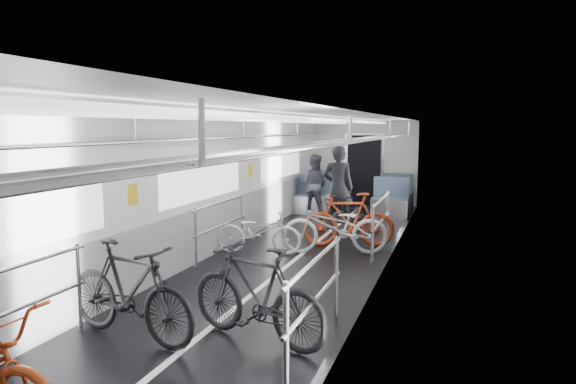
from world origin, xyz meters
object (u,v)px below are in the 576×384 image
bike_left_mid (129,291)px  bike_right_far (349,220)px  bike_left_far (259,232)px  bike_right_near (257,293)px  bike_aisle (351,212)px  person_seated (314,185)px  person_standing (338,188)px  bike_right_mid (335,227)px

bike_left_mid → bike_right_far: size_ratio=1.04×
bike_left_far → bike_right_near: bike_right_near is taller
bike_right_near → bike_aisle: bearing=-161.4°
bike_right_near → person_seated: bearing=-152.3°
bike_right_far → bike_aisle: (-0.25, 1.49, -0.11)m
bike_left_mid → bike_right_far: (1.31, 4.89, -0.02)m
bike_right_far → person_seated: 3.65m
bike_right_far → person_standing: size_ratio=0.93×
bike_right_mid → bike_aisle: 2.09m
bike_left_mid → bike_aisle: 6.47m
bike_left_mid → bike_right_far: bike_left_mid is taller
bike_right_mid → person_standing: 2.27m
bike_right_near → bike_right_far: 4.51m
bike_left_mid → bike_right_near: bearing=-61.6°
bike_right_near → bike_right_mid: 3.92m
bike_left_mid → bike_right_near: 1.33m
person_seated → bike_right_far: bearing=124.6°
bike_right_far → bike_aisle: 1.51m
bike_left_far → person_seated: size_ratio=0.98×
bike_left_mid → bike_right_mid: bearing=-3.6°
bike_right_mid → bike_right_far: bearing=152.6°
bike_right_near → bike_left_mid: bearing=-57.0°
bike_left_far → person_standing: (0.83, 2.60, 0.52)m
bike_right_mid → bike_right_far: bike_right_far is taller
bike_right_far → person_seated: (-1.57, 3.28, 0.26)m
bike_left_far → bike_aisle: size_ratio=0.99×
bike_left_mid → bike_right_near: bike_left_mid is taller
bike_left_far → bike_right_far: 1.73m
bike_left_mid → person_seated: 8.18m
bike_left_far → bike_right_far: (1.40, 1.01, 0.11)m
bike_right_mid → person_seated: size_ratio=1.20×
bike_left_far → person_seated: (-0.17, 4.29, 0.37)m
bike_right_near → person_standing: 6.14m
bike_right_mid → person_standing: (-0.45, 2.19, 0.43)m
bike_right_far → bike_left_far: bearing=-69.9°
bike_right_near → bike_aisle: bike_right_near is taller
person_standing → person_seated: size_ratio=1.19×
bike_right_far → bike_right_mid: bearing=-26.9°
person_standing → bike_aisle: bearing=154.3°
bike_aisle → person_seated: size_ratio=0.99×
bike_right_mid → bike_aisle: size_ratio=1.21×
bike_left_far → person_standing: size_ratio=0.82×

